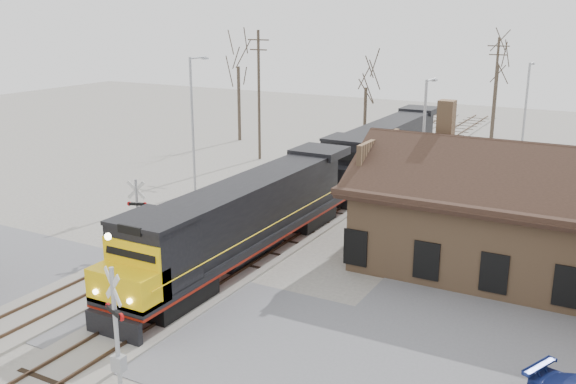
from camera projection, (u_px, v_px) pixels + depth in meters
ground at (160, 313)px, 26.98m from camera, size 140.00×140.00×0.00m
road at (160, 313)px, 26.97m from camera, size 60.00×9.00×0.03m
track_main at (317, 216)px, 39.62m from camera, size 3.40×90.00×0.24m
track_siding at (255, 206)px, 41.70m from camera, size 3.40×90.00×0.24m
depot at (513, 223)px, 30.89m from camera, size 15.20×9.31×7.90m
locomotive_lead at (241, 220)px, 31.78m from camera, size 2.90×19.39×4.30m
locomotive_trailing at (383, 149)px, 48.37m from camera, size 2.90×19.39×4.07m
crossbuck_near at (116, 334)px, 20.95m from camera, size 1.19×0.55×4.40m
crossbuck_far at (138, 216)px, 33.87m from camera, size 1.05×0.46×3.83m
streetlight_a at (194, 118)px, 43.79m from camera, size 0.25×2.04×9.35m
streetlight_b at (424, 137)px, 40.06m from camera, size 0.25×2.04×8.27m
streetlight_c at (526, 109)px, 51.39m from camera, size 0.25×2.04×8.40m
utility_pole_a at (259, 93)px, 53.89m from camera, size 2.00×0.24×10.83m
utility_pole_b at (495, 89)px, 60.53m from camera, size 2.00×0.24×10.01m
tree_a at (238, 54)px, 61.30m from camera, size 4.80×4.80×11.76m
tree_b at (366, 78)px, 58.81m from camera, size 3.68×3.68×9.03m
tree_c at (499, 52)px, 62.40m from camera, size 4.86×4.86×11.91m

